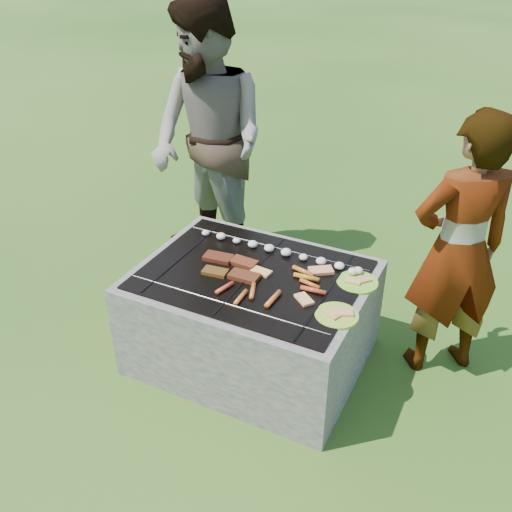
% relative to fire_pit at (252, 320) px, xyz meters
% --- Properties ---
extents(lawn, '(60.00, 60.00, 0.00)m').
position_rel_fire_pit_xyz_m(lawn, '(0.00, 0.00, -0.28)').
color(lawn, '#204912').
rests_on(lawn, ground).
extents(fire_pit, '(1.30, 1.00, 0.62)m').
position_rel_fire_pit_xyz_m(fire_pit, '(0.00, 0.00, 0.00)').
color(fire_pit, '#9E978C').
rests_on(fire_pit, ground).
extents(mushrooms, '(1.05, 0.08, 0.04)m').
position_rel_fire_pit_xyz_m(mushrooms, '(0.10, 0.26, 0.35)').
color(mushrooms, '#F3E5CE').
rests_on(mushrooms, fire_pit).
extents(pork_slabs, '(0.40, 0.26, 0.02)m').
position_rel_fire_pit_xyz_m(pork_slabs, '(-0.13, -0.00, 0.34)').
color(pork_slabs, maroon).
rests_on(pork_slabs, fire_pit).
extents(sausages, '(0.54, 0.48, 0.03)m').
position_rel_fire_pit_xyz_m(sausages, '(0.21, -0.07, 0.34)').
color(sausages, orange).
rests_on(sausages, fire_pit).
extents(bread_on_grate, '(0.44, 0.43, 0.02)m').
position_rel_fire_pit_xyz_m(bread_on_grate, '(0.27, 0.07, 0.34)').
color(bread_on_grate, '#F1BE7B').
rests_on(bread_on_grate, fire_pit).
extents(plate_far, '(0.28, 0.28, 0.03)m').
position_rel_fire_pit_xyz_m(plate_far, '(0.56, 0.18, 0.33)').
color(plate_far, '#BBE336').
rests_on(plate_far, fire_pit).
extents(plate_near, '(0.28, 0.28, 0.03)m').
position_rel_fire_pit_xyz_m(plate_near, '(0.56, -0.15, 0.33)').
color(plate_near, '#B2D733').
rests_on(plate_near, fire_pit).
extents(cook, '(0.69, 0.65, 1.58)m').
position_rel_fire_pit_xyz_m(cook, '(1.03, 0.46, 0.51)').
color(cook, gray).
rests_on(cook, ground).
extents(bystander, '(1.15, 1.04, 1.94)m').
position_rel_fire_pit_xyz_m(bystander, '(-0.77, 0.86, 0.69)').
color(bystander, gray).
rests_on(bystander, ground).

